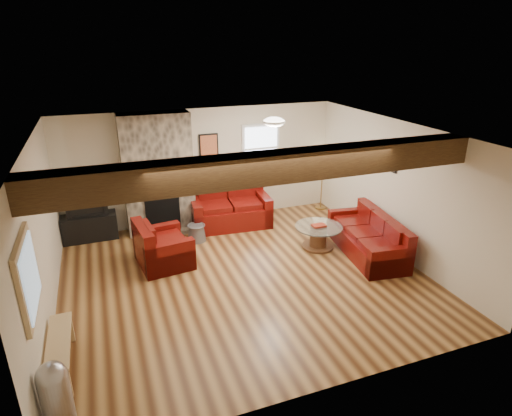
{
  "coord_description": "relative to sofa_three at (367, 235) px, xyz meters",
  "views": [
    {
      "loc": [
        -2.06,
        -6.11,
        3.83
      ],
      "look_at": [
        0.37,
        0.4,
        1.08
      ],
      "focal_mm": 30.0,
      "sensor_mm": 36.0,
      "label": 1
    }
  ],
  "objects": [
    {
      "name": "room",
      "position": [
        -2.48,
        -0.02,
        0.87
      ],
      "size": [
        8.0,
        8.0,
        8.0
      ],
      "color": "#4F2C15",
      "rests_on": "ground"
    },
    {
      "name": "oak_beam",
      "position": [
        -2.48,
        -1.27,
        1.93
      ],
      "size": [
        6.0,
        0.36,
        0.38
      ],
      "primitive_type": "cube",
      "color": "black",
      "rests_on": "room"
    },
    {
      "name": "pedal_bin",
      "position": [
        -5.3,
        -2.21,
        0.01
      ],
      "size": [
        0.33,
        0.33,
        0.79
      ],
      "primitive_type": null,
      "rotation": [
        0.0,
        0.0,
        -0.04
      ],
      "color": "#A5A5AA",
      "rests_on": "floor"
    },
    {
      "name": "tv_cabinet",
      "position": [
        -4.93,
        2.51,
        -0.11
      ],
      "size": [
        1.06,
        0.43,
        0.53
      ],
      "primitive_type": "cube",
      "color": "black",
      "rests_on": "floor"
    },
    {
      "name": "ceiling_dome",
      "position": [
        -1.58,
        0.88,
        2.06
      ],
      "size": [
        0.4,
        0.4,
        0.18
      ],
      "primitive_type": null,
      "color": "white",
      "rests_on": "room"
    },
    {
      "name": "floor_lamp",
      "position": [
        0.32,
        2.39,
        0.83
      ],
      "size": [
        0.36,
        0.36,
        1.42
      ],
      "color": "#AB8747",
      "rests_on": "floor"
    },
    {
      "name": "coal_bucket",
      "position": [
        -2.91,
        1.67,
        -0.2
      ],
      "size": [
        0.38,
        0.38,
        0.35
      ],
      "primitive_type": null,
      "color": "slate",
      "rests_on": "floor"
    },
    {
      "name": "artwork_right",
      "position": [
        0.48,
        0.28,
        1.37
      ],
      "size": [
        0.06,
        0.55,
        0.42
      ],
      "primitive_type": null,
      "color": "black",
      "rests_on": "room"
    },
    {
      "name": "television",
      "position": [
        -4.93,
        2.51,
        0.38
      ],
      "size": [
        0.79,
        0.1,
        0.45
      ],
      "primitive_type": "imported",
      "color": "black",
      "rests_on": "tv_cabinet"
    },
    {
      "name": "artwork_back",
      "position": [
        -2.33,
        2.69,
        1.32
      ],
      "size": [
        0.42,
        0.06,
        0.52
      ],
      "primitive_type": null,
      "color": "black",
      "rests_on": "room"
    },
    {
      "name": "armchair_red",
      "position": [
        -3.69,
        0.94,
        0.03
      ],
      "size": [
        1.0,
        1.1,
        0.81
      ],
      "primitive_type": null,
      "rotation": [
        0.0,
        0.0,
        1.69
      ],
      "color": "#480507",
      "rests_on": "floor"
    },
    {
      "name": "sofa_three",
      "position": [
        0.0,
        0.0,
        0.0
      ],
      "size": [
        1.09,
        2.06,
        0.76
      ],
      "primitive_type": null,
      "rotation": [
        0.0,
        0.0,
        -1.71
      ],
      "color": "#480507",
      "rests_on": "floor"
    },
    {
      "name": "loveseat",
      "position": [
        -2.04,
        2.21,
        0.07
      ],
      "size": [
        1.77,
        1.11,
        0.9
      ],
      "primitive_type": null,
      "rotation": [
        0.0,
        0.0,
        -0.08
      ],
      "color": "#480507",
      "rests_on": "floor"
    },
    {
      "name": "coffee_table",
      "position": [
        -0.74,
        0.54,
        -0.15
      ],
      "size": [
        0.93,
        0.93,
        0.48
      ],
      "color": "#4D2D19",
      "rests_on": "floor"
    },
    {
      "name": "pine_bench",
      "position": [
        -5.31,
        -1.33,
        -0.17
      ],
      "size": [
        0.27,
        1.14,
        0.43
      ],
      "primitive_type": null,
      "color": "tan",
      "rests_on": "floor"
    },
    {
      "name": "back_window",
      "position": [
        -1.13,
        2.69,
        1.17
      ],
      "size": [
        0.9,
        0.08,
        1.1
      ],
      "primitive_type": null,
      "color": "white",
      "rests_on": "room"
    },
    {
      "name": "chimney_breast",
      "position": [
        -3.48,
        2.47,
        0.84
      ],
      "size": [
        1.4,
        0.67,
        2.5
      ],
      "color": "#3D362F",
      "rests_on": "floor"
    },
    {
      "name": "hatch_window",
      "position": [
        -5.44,
        -1.52,
        1.07
      ],
      "size": [
        0.08,
        1.0,
        0.9
      ],
      "primitive_type": null,
      "color": "tan",
      "rests_on": "room"
    }
  ]
}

